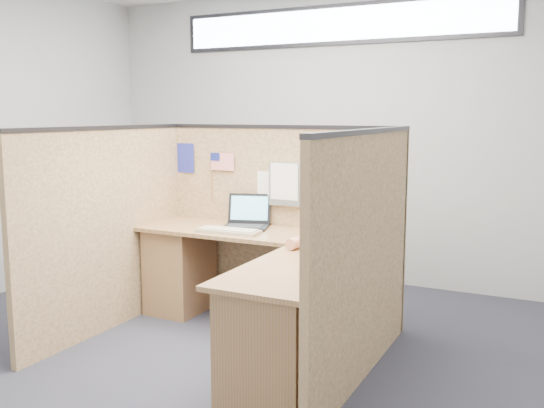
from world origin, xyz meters
The scene contains 14 objects.
floor centered at (0.00, 0.00, 0.00)m, with size 5.00×5.00×0.00m, color #20222E.
wall_back centered at (0.00, 2.25, 1.40)m, with size 5.00×5.00×0.00m, color #B1B4B6.
clerestory_window centered at (0.00, 2.23, 2.45)m, with size 3.30×0.04×0.38m.
cubicle_partitions centered at (0.00, 0.43, 0.77)m, with size 2.06×1.83×1.53m.
l_desk centered at (0.18, 0.29, 0.39)m, with size 1.95×1.75×0.73m.
laptop centered at (-0.17, 0.82, 0.79)m, with size 0.41×0.42×0.25m.
keyboard centered at (-0.19, 0.52, 0.75)m, with size 0.50×0.20×0.03m.
mouse centered at (0.47, 0.53, 0.75)m, with size 0.11×0.07×0.05m, color #BBBBC0.
hand_forearm centered at (0.48, 0.39, 0.77)m, with size 0.11×0.40×0.08m.
blue_poster centered at (-0.88, 0.97, 1.24)m, with size 0.19×0.00×0.25m, color #212999.
american_flag centered at (-0.53, 0.96, 1.21)m, with size 0.22×0.01×0.39m.
file_holder centered at (0.08, 0.94, 1.07)m, with size 0.27×0.05×0.34m.
paper_left centered at (-0.08, 0.97, 1.03)m, with size 0.21×0.00×0.26m, color white.
paper_right centered at (0.49, 0.97, 1.04)m, with size 0.21×0.00×0.27m, color white.
Camera 1 is at (2.09, -3.33, 1.62)m, focal length 40.00 mm.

